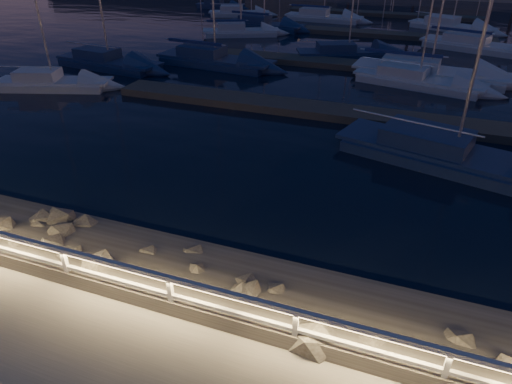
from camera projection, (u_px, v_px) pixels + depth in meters
ground at (137, 301)px, 11.12m from camera, size 400.00×400.00×0.00m
harbor_water at (355, 56)px, 36.97m from camera, size 400.00×440.00×0.60m
guard_rail at (130, 275)px, 10.76m from camera, size 44.11×0.12×1.06m
riprap at (201, 277)px, 12.22m from camera, size 29.48×3.01×1.27m
floating_docks at (358, 46)px, 37.73m from camera, size 22.00×36.00×0.40m
sailboat_a at (51, 82)px, 27.87m from camera, size 7.13×4.01×11.79m
sailboat_b at (107, 61)px, 32.27m from camera, size 8.31×3.35×13.78m
sailboat_c at (415, 79)px, 28.45m from camera, size 8.19×4.04×13.40m
sailboat_d at (448, 153)px, 18.85m from camera, size 9.97×5.18×16.24m
sailboat_e at (239, 31)px, 42.05m from camera, size 7.11×4.65×11.92m
sailboat_f at (213, 59)px, 32.66m from camera, size 8.87×3.46×14.75m
sailboat_g at (345, 52)px, 34.83m from camera, size 7.88×5.11×13.08m
sailboat_h at (426, 71)px, 29.87m from camera, size 9.98×3.75×16.50m
sailboat_i at (238, 12)px, 51.71m from camera, size 7.01×3.95×11.59m
sailboat_j at (262, 24)px, 44.96m from camera, size 8.19×3.27×13.59m
sailboat_k at (450, 25)px, 44.53m from camera, size 8.37×5.31×13.84m
sailboat_l at (478, 45)px, 36.84m from camera, size 9.64×5.41×15.73m
sailboat_m at (219, 5)px, 57.08m from camera, size 6.02×1.86×10.27m
sailboat_n at (322, 16)px, 49.05m from camera, size 8.30×2.88×13.94m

